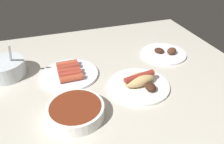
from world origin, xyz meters
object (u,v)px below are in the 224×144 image
bowl_chili (76,111)px  plate_grilled_meat (164,53)px  plate_hotdog_assembled (139,83)px  plate_sausages (69,73)px  bowl_coleslaw (5,68)px

bowl_chili → plate_grilled_meat: size_ratio=0.87×
plate_hotdog_assembled → plate_sausages: 27.71cm
bowl_chili → bowl_coleslaw: (-21.51, 31.06, 1.21)cm
plate_hotdog_assembled → plate_grilled_meat: (20.85, 18.63, -1.01)cm
bowl_chili → plate_grilled_meat: bearing=29.8°
plate_grilled_meat → plate_hotdog_assembled: bearing=-138.2°
plate_sausages → plate_grilled_meat: (43.66, 2.92, -0.29)cm
bowl_chili → plate_sausages: bowl_chili is taller
bowl_chili → plate_sausages: (1.86, 23.16, -1.21)cm
bowl_chili → bowl_coleslaw: bowl_coleslaw is taller
bowl_chili → bowl_coleslaw: size_ratio=1.11×
plate_grilled_meat → bowl_coleslaw: bowl_coleslaw is taller
plate_sausages → bowl_coleslaw: bearing=161.3°
bowl_coleslaw → bowl_chili: bearing=-55.3°
plate_sausages → plate_grilled_meat: plate_grilled_meat is taller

